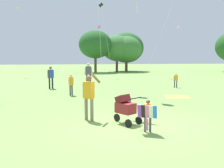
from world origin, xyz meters
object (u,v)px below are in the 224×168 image
Objects in this scene: picnic_blanket at (177,97)px; person_adult_flyer at (89,93)px; person_couple_left at (51,76)px; person_kid_running at (88,72)px; stroller at (125,106)px; person_back_turned at (71,83)px; cooler_box at (126,102)px; person_sitting_far at (176,79)px; child_with_butterfly_kite at (148,113)px.

person_adult_flyer is at bearing -140.11° from picnic_blanket.
person_couple_left is 3.09m from person_kid_running.
picnic_blanket is (3.98, 4.94, -0.60)m from stroller.
person_couple_left is 1.25× the size of person_back_turned.
person_adult_flyer reaches higher than picnic_blanket.
cooler_box is at bearing -79.34° from person_kid_running.
picnic_blanket is (-1.51, -3.94, -0.63)m from person_sitting_far.
person_adult_flyer is 0.97× the size of person_kid_running.
picnic_blanket is at bearing 59.82° from child_with_butterfly_kite.
person_back_turned is at bearing 167.81° from picnic_blanket.
stroller is 2.34× the size of cooler_box.
person_couple_left is at bearing 176.48° from person_sitting_far.
picnic_blanket is at bearing -30.70° from person_couple_left.
person_sitting_far is at bearing 19.22° from person_back_turned.
person_adult_flyer reaches higher than child_with_butterfly_kite.
stroller is 6.37m from picnic_blanket.
person_kid_running reaches higher than picnic_blanket.
person_kid_running is at bearing 88.09° from person_adult_flyer.
child_with_butterfly_kite is 12.01m from person_kid_running.
stroller is 0.82× the size of person_back_turned.
picnic_blanket is (4.85, -5.96, -1.05)m from person_kid_running.
person_kid_running reaches higher than child_with_butterfly_kite.
person_kid_running is 1.33× the size of picnic_blanket.
person_adult_flyer is 1.65× the size of stroller.
stroller is 0.78× the size of picnic_blanket.
stroller is 0.59× the size of person_kid_running.
person_adult_flyer reaches higher than person_back_turned.
person_back_turned reaches higher than person_sitting_far.
stroller is 10.94m from person_kid_running.
picnic_blanket is (6.04, -1.30, -0.75)m from person_back_turned.
person_adult_flyer reaches higher than person_sitting_far.
person_couple_left is 8.85m from picnic_blanket.
child_with_butterfly_kite is 2.27× the size of cooler_box.
cooler_box is at bearing -56.71° from person_couple_left.
stroller is at bearing -85.44° from person_kid_running.
cooler_box is (0.10, 4.06, -0.43)m from child_with_butterfly_kite.
person_kid_running reaches higher than person_adult_flyer.
person_back_turned is at bearing 98.51° from person_adult_flyer.
stroller reaches higher than cooler_box.
person_back_turned reaches higher than picnic_blanket.
person_sitting_far is at bearing 50.11° from cooler_box.
person_couple_left is at bearing 111.41° from child_with_butterfly_kite.
person_adult_flyer is (-1.72, 1.63, 0.39)m from child_with_butterfly_kite.
person_couple_left is at bearing 149.30° from picnic_blanket.
person_back_turned is at bearing 108.25° from stroller.
person_back_turned reaches higher than child_with_butterfly_kite.
cooler_box is at bearing -150.51° from picnic_blanket.
person_sitting_far reaches higher than cooler_box.
picnic_blanket is at bearing -12.19° from person_back_turned.
cooler_box is at bearing -50.25° from person_back_turned.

